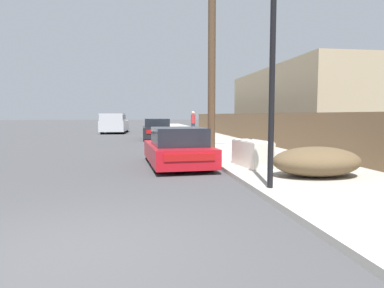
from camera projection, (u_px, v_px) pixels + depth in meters
ground_plane at (70, 256)px, 3.99m from camera, size 220.00×220.00×0.00m
sidewalk_curb at (196, 134)px, 27.92m from camera, size 4.20×63.00×0.12m
discarded_fridge at (252, 154)px, 10.09m from camera, size 0.83×1.66×0.79m
parked_sports_car_red at (177, 149)px, 10.97m from camera, size 2.05×4.16×1.25m
car_parked_mid at (157, 130)px, 22.90m from camera, size 1.86×4.18×1.39m
pickup_truck at (114, 123)px, 30.63m from camera, size 2.38×5.41×1.76m
utility_pole at (212, 42)px, 13.65m from camera, size 1.80×0.30×8.64m
street_lamp at (272, 64)px, 6.96m from camera, size 0.26×0.26×4.38m
brush_pile at (317, 162)px, 8.47m from camera, size 2.23×1.51×0.74m
wooden_fence at (240, 126)px, 22.14m from camera, size 0.08×31.80×1.61m
building_right_house at (303, 104)px, 24.67m from camera, size 6.00×15.04×4.87m
pedestrian at (193, 123)px, 26.20m from camera, size 0.34×0.34×1.80m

